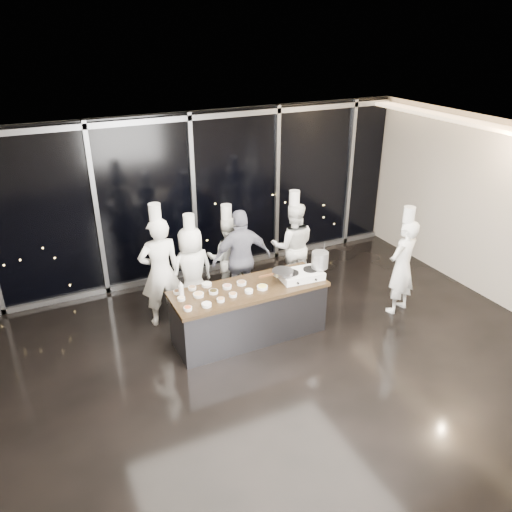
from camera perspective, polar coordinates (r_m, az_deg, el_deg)
The scene contains 15 objects.
ground at distance 7.61m, azimuth 2.18°, elevation -12.53°, with size 9.00×9.00×0.00m, color black.
room_shell at distance 6.56m, azimuth 3.87°, elevation 3.60°, with size 9.02×7.02×3.21m.
window_wall at distance 9.67m, azimuth -7.22°, elevation 6.63°, with size 8.90×0.11×3.20m.
demo_counter at distance 8.01m, azimuth -0.78°, elevation -6.41°, with size 2.46×0.86×0.90m.
stove at distance 8.06m, azimuth 5.15°, elevation -2.14°, with size 0.71×0.48×0.14m.
frying_pan at distance 7.89m, azimuth 3.02°, elevation -1.85°, with size 0.60×0.36×0.06m.
stock_pot at distance 8.10m, azimuth 7.32°, elevation -0.44°, with size 0.27×0.27×0.27m, color #B5B6B8.
prep_bowls at distance 7.62m, azimuth -4.49°, elevation -4.15°, with size 1.39×0.72×0.05m.
squeeze_bottle at distance 7.55m, azimuth -8.56°, elevation -3.81°, with size 0.07×0.07×0.27m.
chef_far_left at distance 8.29m, azimuth -10.89°, elevation -1.71°, with size 0.69×0.45×2.12m.
chef_left at distance 8.56m, azimuth -7.34°, elevation -1.65°, with size 0.85×0.62×1.83m.
chef_center at distance 9.03m, azimuth -3.27°, elevation -0.11°, with size 0.92×0.82×1.79m.
guest at distance 8.70m, azimuth -1.65°, elevation -0.34°, with size 1.09×0.53×1.80m.
chef_right at distance 9.33m, azimuth 4.22°, elevation 1.18°, with size 1.01×0.90×1.93m.
chef_side at distance 8.87m, azimuth 16.34°, elevation -1.07°, with size 0.71×0.56×1.94m.
Camera 1 is at (-2.86, -5.28, 4.67)m, focal length 35.00 mm.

